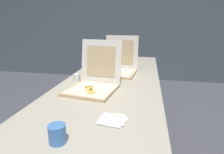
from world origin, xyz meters
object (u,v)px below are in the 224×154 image
(pizza_box_front, at_px, (94,83))
(cup_white_far, at_px, (106,65))
(cup_printed_front, at_px, (57,134))
(napkin_pile, at_px, (113,119))
(cup_white_near_center, at_px, (77,78))
(table, at_px, (113,82))
(cup_white_mid, at_px, (85,73))
(pizza_box_middle, at_px, (118,68))

(pizza_box_front, height_order, cup_white_far, pizza_box_front)
(cup_printed_front, distance_m, napkin_pile, 0.32)
(cup_white_far, xyz_separation_m, cup_white_near_center, (-0.15, -0.57, 0.00))
(napkin_pile, bearing_deg, cup_printed_front, -130.63)
(cup_white_near_center, bearing_deg, table, 29.45)
(cup_white_far, bearing_deg, pizza_box_front, -85.32)
(cup_white_far, bearing_deg, cup_white_mid, -110.04)
(pizza_box_middle, relative_size, cup_white_near_center, 5.96)
(cup_white_far, distance_m, napkin_pile, 1.24)
(napkin_pile, bearing_deg, cup_white_far, 104.13)
(cup_white_far, relative_size, cup_white_near_center, 1.00)
(cup_white_near_center, relative_size, napkin_pile, 0.40)
(table, height_order, cup_white_mid, cup_white_mid)
(table, height_order, napkin_pile, napkin_pile)
(table, bearing_deg, cup_white_mid, 177.88)
(cup_white_mid, height_order, napkin_pile, cup_white_mid)
(cup_printed_front, bearing_deg, cup_white_near_center, 105.68)
(pizza_box_middle, height_order, cup_white_near_center, pizza_box_middle)
(cup_white_mid, xyz_separation_m, cup_white_near_center, (-0.01, -0.18, 0.00))
(pizza_box_front, xyz_separation_m, cup_printed_front, (0.03, -0.70, -0.01))
(pizza_box_front, distance_m, napkin_pile, 0.52)
(table, distance_m, cup_white_far, 0.43)
(pizza_box_front, height_order, pizza_box_middle, pizza_box_middle)
(pizza_box_front, height_order, cup_printed_front, pizza_box_front)
(cup_printed_front, bearing_deg, table, 86.61)
(pizza_box_front, xyz_separation_m, cup_white_near_center, (-0.21, 0.18, -0.02))
(pizza_box_middle, xyz_separation_m, cup_white_near_center, (-0.33, -0.36, -0.02))
(pizza_box_front, xyz_separation_m, pizza_box_middle, (0.12, 0.53, 0.00))
(pizza_box_front, distance_m, cup_white_near_center, 0.28)
(pizza_box_middle, distance_m, cup_white_far, 0.27)
(cup_white_far, xyz_separation_m, cup_printed_front, (0.10, -1.44, 0.01))
(table, relative_size, cup_white_near_center, 34.76)
(pizza_box_middle, distance_m, cup_white_mid, 0.36)
(table, xyz_separation_m, cup_printed_front, (-0.06, -1.05, 0.09))
(table, xyz_separation_m, napkin_pile, (0.14, -0.81, 0.05))
(cup_printed_front, height_order, napkin_pile, cup_printed_front)
(cup_printed_front, bearing_deg, cup_white_mid, 102.44)
(pizza_box_front, relative_size, cup_printed_front, 5.42)
(pizza_box_front, bearing_deg, table, 82.75)
(napkin_pile, bearing_deg, cup_white_near_center, 125.52)
(cup_white_mid, relative_size, cup_white_far, 1.00)
(pizza_box_front, relative_size, cup_white_near_center, 6.82)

